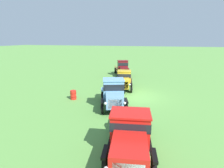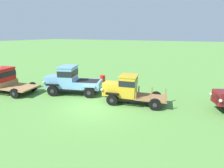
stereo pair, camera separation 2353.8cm
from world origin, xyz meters
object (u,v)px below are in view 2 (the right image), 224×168
(vintage_truck_foreground_near, at_px, (0,79))
(oil_drum_beside_row, at_px, (103,79))
(vintage_truck_midrow_center, at_px, (127,89))
(vintage_truck_second_in_line, at_px, (71,80))

(vintage_truck_foreground_near, bearing_deg, oil_drum_beside_row, 44.31)
(vintage_truck_midrow_center, height_order, oil_drum_beside_row, vintage_truck_midrow_center)
(vintage_truck_midrow_center, bearing_deg, vintage_truck_second_in_line, -177.82)
(vintage_truck_midrow_center, distance_m, oil_drum_beside_row, 5.73)
(oil_drum_beside_row, bearing_deg, vintage_truck_foreground_near, -135.69)
(vintage_truck_second_in_line, bearing_deg, vintage_truck_foreground_near, -157.45)
(vintage_truck_second_in_line, xyz_separation_m, oil_drum_beside_row, (0.69, 3.98, -0.76))
(oil_drum_beside_row, bearing_deg, vintage_truck_second_in_line, -99.91)
(vintage_truck_foreground_near, bearing_deg, vintage_truck_midrow_center, 13.66)
(vintage_truck_foreground_near, distance_m, vintage_truck_midrow_center, 11.13)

